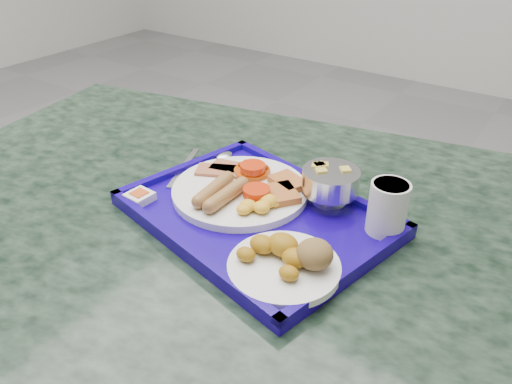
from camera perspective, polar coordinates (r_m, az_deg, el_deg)
floor at (r=1.92m, az=-13.69°, el=-12.25°), size 6.00×6.00×0.00m
table at (r=0.97m, az=-1.67°, el=-13.18°), size 1.46×1.11×0.82m
tray at (r=0.83m, az=-0.00°, el=-2.69°), size 0.47×0.39×0.02m
main_plate at (r=0.86m, az=-1.46°, el=0.32°), size 0.24×0.24×0.04m
bread_plate at (r=0.70m, az=3.74°, el=-7.77°), size 0.16×0.16×0.05m
fruit_bowl at (r=0.83m, az=8.47°, el=1.20°), size 0.10×0.10×0.07m
juice_cup at (r=0.78m, az=14.84°, el=-1.59°), size 0.06×0.06×0.08m
spoon at (r=0.98m, az=-4.70°, el=3.68°), size 0.05×0.17×0.01m
knife at (r=0.96m, az=-8.25°, el=2.80°), size 0.07×0.15×0.00m
jam_packet at (r=0.87m, az=-13.16°, el=-0.54°), size 0.04×0.04×0.02m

